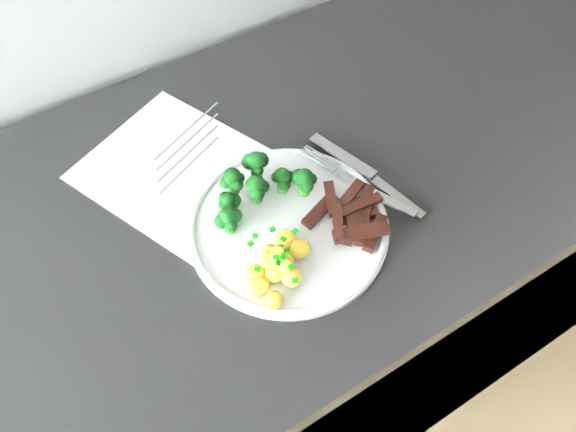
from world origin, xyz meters
TOP-DOWN VIEW (x-y plane):
  - counter at (0.08, 1.67)m, footprint 2.44×0.61m
  - recipe_paper at (-0.11, 1.74)m, footprint 0.32×0.37m
  - plate at (-0.04, 1.59)m, footprint 0.27×0.27m
  - broccoli at (-0.06, 1.65)m, footprint 0.15×0.09m
  - potatoes at (-0.09, 1.54)m, footprint 0.10×0.09m
  - beef_strips at (0.03, 1.55)m, footprint 0.12×0.12m
  - fork at (0.07, 1.59)m, footprint 0.08×0.18m
  - knife at (0.10, 1.58)m, footprint 0.06×0.20m

SIDE VIEW (x-z plane):
  - counter at x=0.08m, z-range 0.00..0.91m
  - recipe_paper at x=-0.11m, z-range 0.91..0.92m
  - plate at x=-0.04m, z-range 0.91..0.93m
  - knife at x=0.10m, z-range 0.91..0.93m
  - fork at x=0.07m, z-range 0.92..0.94m
  - beef_strips at x=0.03m, z-range 0.92..0.95m
  - potatoes at x=-0.09m, z-range 0.92..0.96m
  - broccoli at x=-0.06m, z-range 0.93..0.98m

